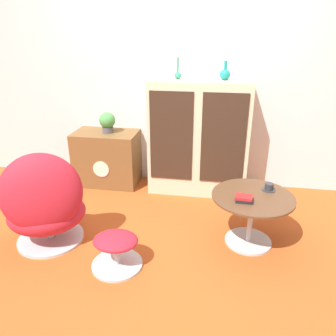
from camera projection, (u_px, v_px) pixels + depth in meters
The scene contains 12 objects.
ground_plane at pixel (154, 246), 2.81m from camera, with size 12.00×12.00×0.00m, color #B74C1E.
wall_back at pixel (178, 70), 3.58m from camera, with size 6.40×0.06×2.60m.
sideboard at pixel (199, 138), 3.58m from camera, with size 1.07×0.44×1.24m.
tv_console at pixel (107, 158), 3.86m from camera, with size 0.73×0.44×0.63m.
egg_chair at pixel (44, 205), 2.70m from camera, with size 0.83×0.80×0.86m.
ottoman at pixel (116, 247), 2.51m from camera, with size 0.40×0.40×0.28m.
coffee_table at pixel (251, 210), 2.74m from camera, with size 0.68×0.68×0.46m.
vase_leftmost at pixel (178, 74), 3.36m from camera, with size 0.07×0.07×0.21m.
vase_inner_left at pixel (225, 74), 3.28m from camera, with size 0.11×0.11×0.19m.
potted_plant at pixel (107, 122), 3.68m from camera, with size 0.18×0.18×0.23m.
teacup at pixel (269, 187), 2.77m from camera, with size 0.11×0.11×0.06m.
book_stack at pixel (244, 199), 2.59m from camera, with size 0.14×0.11×0.05m.
Camera 1 is at (0.51, -2.27, 1.72)m, focal length 35.00 mm.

